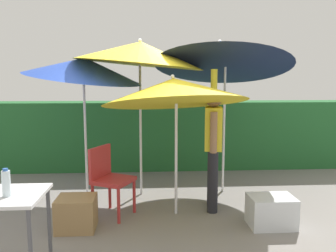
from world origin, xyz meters
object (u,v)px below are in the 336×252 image
object	(u,v)px
umbrella_navy	(174,91)
person_vendor	(213,141)
cooler_box	(271,211)
bottle_water	(6,183)
umbrella_rainbow	(84,68)
umbrella_yellow	(140,53)
chair_plastic	(109,176)
umbrella_orange	(223,55)
crate_cardboard	(76,213)

from	to	relation	value
umbrella_navy	person_vendor	world-z (taller)	umbrella_navy
cooler_box	bottle_water	size ratio (longest dim) A/B	2.20
umbrella_rainbow	umbrella_yellow	distance (m)	0.84
umbrella_rainbow	chair_plastic	world-z (taller)	umbrella_rainbow
bottle_water	cooler_box	bearing A→B (deg)	20.08
person_vendor	chair_plastic	distance (m)	1.44
umbrella_rainbow	umbrella_orange	size ratio (longest dim) A/B	0.86
umbrella_yellow	umbrella_navy	xyz separation A→B (m)	(0.44, -0.82, -0.52)
umbrella_navy	cooler_box	distance (m)	1.86
umbrella_rainbow	cooler_box	distance (m)	3.21
umbrella_navy	bottle_water	xyz separation A→B (m)	(-1.52, -1.42, -0.72)
umbrella_rainbow	crate_cardboard	xyz separation A→B (m)	(0.08, -1.24, -1.71)
crate_cardboard	cooler_box	bearing A→B (deg)	-1.42
umbrella_rainbow	chair_plastic	size ratio (longest dim) A/B	2.50
crate_cardboard	bottle_water	distance (m)	1.28
umbrella_orange	crate_cardboard	distance (m)	3.03
umbrella_rainbow	person_vendor	distance (m)	2.15
umbrella_navy	crate_cardboard	world-z (taller)	umbrella_navy
umbrella_orange	bottle_water	distance (m)	3.48
umbrella_orange	umbrella_yellow	xyz separation A→B (m)	(-1.23, -0.06, 0.01)
umbrella_orange	umbrella_rainbow	bearing A→B (deg)	-179.09
cooler_box	crate_cardboard	world-z (taller)	crate_cardboard
person_vendor	cooler_box	bearing A→B (deg)	-45.96
umbrella_rainbow	cooler_box	size ratio (longest dim) A/B	4.20
umbrella_yellow	chair_plastic	distance (m)	1.84
person_vendor	bottle_water	bearing A→B (deg)	-142.42
umbrella_navy	chair_plastic	xyz separation A→B (m)	(-0.84, 0.02, -1.09)
umbrella_orange	umbrella_navy	world-z (taller)	umbrella_orange
umbrella_rainbow	chair_plastic	bearing A→B (deg)	-63.32
umbrella_orange	bottle_water	bearing A→B (deg)	-135.20
bottle_water	person_vendor	bearing A→B (deg)	37.58
person_vendor	chair_plastic	xyz separation A→B (m)	(-1.37, -0.14, -0.42)
person_vendor	cooler_box	size ratio (longest dim) A/B	3.55
crate_cardboard	umbrella_rainbow	bearing A→B (deg)	93.64
chair_plastic	cooler_box	bearing A→B (deg)	-13.61
umbrella_yellow	cooler_box	xyz separation A→B (m)	(1.56, -1.27, -1.94)
umbrella_rainbow	umbrella_navy	distance (m)	1.54
umbrella_yellow	crate_cardboard	bearing A→B (deg)	-121.27
umbrella_navy	cooler_box	xyz separation A→B (m)	(1.12, -0.45, -1.42)
umbrella_orange	umbrella_yellow	size ratio (longest dim) A/B	1.09
chair_plastic	umbrella_navy	bearing A→B (deg)	-1.65
umbrella_orange	chair_plastic	distance (m)	2.44
umbrella_navy	chair_plastic	size ratio (longest dim) A/B	2.17
person_vendor	crate_cardboard	world-z (taller)	person_vendor
person_vendor	chair_plastic	bearing A→B (deg)	-174.33
crate_cardboard	person_vendor	bearing A→B (deg)	18.01
cooler_box	umbrella_orange	bearing A→B (deg)	103.97
person_vendor	umbrella_navy	bearing A→B (deg)	-163.19
chair_plastic	person_vendor	bearing A→B (deg)	5.67
umbrella_yellow	bottle_water	xyz separation A→B (m)	(-1.08, -2.23, -1.24)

